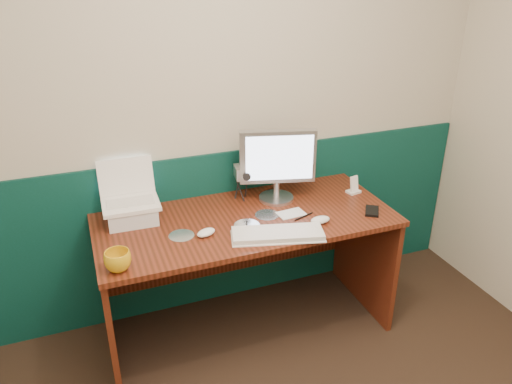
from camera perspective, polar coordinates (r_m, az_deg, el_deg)
name	(u,v)px	position (r m, az deg, el deg)	size (l,w,h in m)	color
back_wall	(199,112)	(2.79, -6.57, 9.05)	(3.50, 0.04, 2.50)	beige
wainscot	(205,232)	(3.08, -5.83, -4.53)	(3.48, 0.02, 1.00)	#083629
desk	(247,276)	(2.89, -1.07, -9.52)	(1.60, 0.70, 0.75)	#3E180B
laptop_riser	(132,213)	(2.72, -14.01, -2.39)	(0.25, 0.21, 0.09)	silver
laptop	(128,185)	(2.65, -14.38, 0.78)	(0.29, 0.22, 0.24)	white
monitor	(277,165)	(2.81, 2.39, 3.08)	(0.43, 0.12, 0.43)	#B5B5BA
keyboard	(278,235)	(2.51, 2.49, -4.89)	(0.46, 0.15, 0.03)	white
mouse_right	(320,220)	(2.65, 7.36, -3.18)	(0.11, 0.06, 0.04)	white
mouse_left	(206,233)	(2.53, -5.73, -4.63)	(0.10, 0.06, 0.03)	white
mug	(118,261)	(2.33, -15.51, -7.59)	(0.12, 0.12, 0.10)	gold
camcorder	(241,183)	(2.86, -1.70, 1.02)	(0.09, 0.13, 0.20)	#B7B7BC
cd_spindle	(247,227)	(2.57, -1.05, -4.03)	(0.13, 0.13, 0.03)	silver
cd_loose_a	(181,235)	(2.55, -8.52, -4.94)	(0.13, 0.13, 0.00)	silver
cd_loose_b	(267,215)	(2.72, 1.28, -2.62)	(0.13, 0.13, 0.00)	silver
pen	(304,216)	(2.71, 5.48, -2.80)	(0.01, 0.01, 0.13)	black
papers	(291,214)	(2.74, 4.04, -2.48)	(0.15, 0.10, 0.00)	white
dock	(353,192)	(3.03, 11.07, 0.04)	(0.08, 0.06, 0.01)	white
music_player	(354,184)	(3.00, 11.15, 0.95)	(0.05, 0.01, 0.09)	white
pda	(372,211)	(2.82, 13.12, -2.13)	(0.07, 0.12, 0.01)	black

